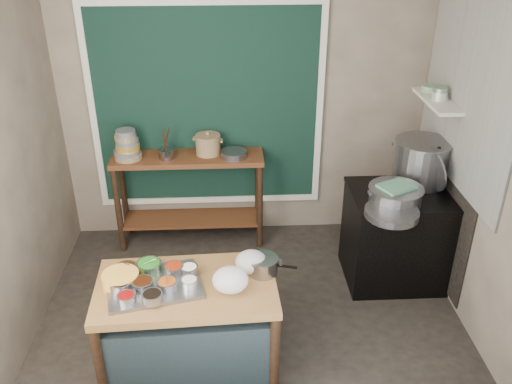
{
  "coord_description": "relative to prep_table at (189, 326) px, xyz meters",
  "views": [
    {
      "loc": [
        -0.14,
        -3.48,
        3.07
      ],
      "look_at": [
        0.05,
        0.25,
        1.09
      ],
      "focal_mm": 38.0,
      "sensor_mm": 36.0,
      "label": 1
    }
  ],
  "objects": [
    {
      "name": "floor",
      "position": [
        0.47,
        0.46,
        -0.39
      ],
      "size": [
        3.5,
        3.0,
        0.02
      ],
      "primitive_type": "cube",
      "color": "#2F2A24",
      "rests_on": "ground"
    },
    {
      "name": "back_wall",
      "position": [
        0.47,
        1.97,
        1.02
      ],
      "size": [
        3.5,
        0.02,
        2.8
      ],
      "primitive_type": "cube",
      "color": "gray",
      "rests_on": "floor"
    },
    {
      "name": "right_wall",
      "position": [
        2.23,
        0.46,
        1.02
      ],
      "size": [
        0.02,
        3.0,
        2.8
      ],
      "primitive_type": "cube",
      "color": "gray",
      "rests_on": "floor"
    },
    {
      "name": "curtain_panel",
      "position": [
        0.12,
        1.93,
        0.98
      ],
      "size": [
        2.1,
        0.02,
        1.9
      ],
      "primitive_type": "cube",
      "color": "black",
      "rests_on": "back_wall"
    },
    {
      "name": "curtain_frame",
      "position": [
        0.12,
        1.92,
        0.98
      ],
      "size": [
        2.22,
        0.03,
        2.02
      ],
      "primitive_type": null,
      "color": "beige",
      "rests_on": "back_wall"
    },
    {
      "name": "tile_panel",
      "position": [
        2.21,
        1.01,
        1.48
      ],
      "size": [
        0.02,
        1.7,
        1.7
      ],
      "primitive_type": "cube",
      "color": "#B2B2AA",
      "rests_on": "right_wall"
    },
    {
      "name": "soot_patch",
      "position": [
        2.21,
        1.11,
        0.32
      ],
      "size": [
        0.01,
        1.3,
        1.3
      ],
      "primitive_type": "cube",
      "color": "black",
      "rests_on": "right_wall"
    },
    {
      "name": "wall_shelf",
      "position": [
        2.1,
        1.31,
        1.23
      ],
      "size": [
        0.22,
        0.7,
        0.03
      ],
      "primitive_type": "cube",
      "color": "beige",
      "rests_on": "right_wall"
    },
    {
      "name": "prep_table",
      "position": [
        0.0,
        0.0,
        0.0
      ],
      "size": [
        1.28,
        0.77,
        0.75
      ],
      "primitive_type": "cube",
      "rotation": [
        0.0,
        0.0,
        0.04
      ],
      "color": "brown",
      "rests_on": "floor"
    },
    {
      "name": "back_counter",
      "position": [
        -0.08,
        1.74,
        0.1
      ],
      "size": [
        1.45,
        0.4,
        0.95
      ],
      "primitive_type": "cube",
      "color": "#4F2C16",
      "rests_on": "floor"
    },
    {
      "name": "stove_block",
      "position": [
        1.82,
        1.01,
        0.05
      ],
      "size": [
        0.9,
        0.68,
        0.85
      ],
      "primitive_type": "cube",
      "color": "black",
      "rests_on": "floor"
    },
    {
      "name": "stove_top",
      "position": [
        1.82,
        1.01,
        0.49
      ],
      "size": [
        0.92,
        0.69,
        0.03
      ],
      "primitive_type": "cube",
      "color": "black",
      "rests_on": "stove_block"
    },
    {
      "name": "condiment_tray",
      "position": [
        -0.22,
        -0.01,
        0.39
      ],
      "size": [
        0.71,
        0.58,
        0.03
      ],
      "primitive_type": "cube",
      "rotation": [
        0.0,
        0.0,
        0.23
      ],
      "color": "gray",
      "rests_on": "prep_table"
    },
    {
      "name": "condiment_bowls",
      "position": [
        -0.24,
        0.0,
        0.43
      ],
      "size": [
        0.6,
        0.49,
        0.07
      ],
      "color": "gray",
      "rests_on": "condiment_tray"
    },
    {
      "name": "yellow_basin",
      "position": [
        -0.44,
        0.02,
        0.42
      ],
      "size": [
        0.29,
        0.29,
        0.1
      ],
      "primitive_type": "cylinder",
      "rotation": [
        0.0,
        0.0,
        -0.18
      ],
      "color": "gold",
      "rests_on": "prep_table"
    },
    {
      "name": "saucepan",
      "position": [
        0.54,
        0.11,
        0.44
      ],
      "size": [
        0.28,
        0.28,
        0.12
      ],
      "primitive_type": null,
      "rotation": [
        0.0,
        0.0,
        -0.25
      ],
      "color": "gray",
      "rests_on": "prep_table"
    },
    {
      "name": "plastic_bag_a",
      "position": [
        0.31,
        -0.08,
        0.47
      ],
      "size": [
        0.29,
        0.27,
        0.18
      ],
      "primitive_type": "ellipsoid",
      "rotation": [
        0.0,
        0.0,
        -0.28
      ],
      "color": "white",
      "rests_on": "prep_table"
    },
    {
      "name": "plastic_bag_b",
      "position": [
        0.46,
        0.13,
        0.46
      ],
      "size": [
        0.27,
        0.25,
        0.17
      ],
      "primitive_type": "ellipsoid",
      "rotation": [
        0.0,
        0.0,
        0.27
      ],
      "color": "white",
      "rests_on": "prep_table"
    },
    {
      "name": "bowl_stack",
      "position": [
        -0.63,
        1.7,
        0.7
      ],
      "size": [
        0.25,
        0.25,
        0.29
      ],
      "color": "tan",
      "rests_on": "back_counter"
    },
    {
      "name": "utensil_cup",
      "position": [
        -0.27,
        1.69,
        0.62
      ],
      "size": [
        0.2,
        0.2,
        0.09
      ],
      "primitive_type": "cylinder",
      "rotation": [
        0.0,
        0.0,
        -0.42
      ],
      "color": "gray",
      "rests_on": "back_counter"
    },
    {
      "name": "ceramic_crock",
      "position": [
        0.12,
        1.78,
        0.66
      ],
      "size": [
        0.32,
        0.32,
        0.17
      ],
      "primitive_type": null,
      "rotation": [
        0.0,
        0.0,
        -0.29
      ],
      "color": "olive",
      "rests_on": "back_counter"
    },
    {
      "name": "wide_bowl",
      "position": [
        0.36,
        1.69,
        0.61
      ],
      "size": [
        0.33,
        0.33,
        0.06
      ],
      "primitive_type": "cylinder",
      "rotation": [
        0.0,
        0.0,
        -0.42
      ],
      "color": "gray",
      "rests_on": "back_counter"
    },
    {
      "name": "stock_pot",
      "position": [
        2.0,
        1.22,
        0.7
      ],
      "size": [
        0.63,
        0.63,
        0.39
      ],
      "primitive_type": null,
      "rotation": [
        0.0,
        0.0,
        -0.32
      ],
      "color": "gray",
      "rests_on": "stove_top"
    },
    {
      "name": "pot_lid",
      "position": [
        2.06,
        1.07,
        0.7
      ],
      "size": [
        0.17,
        0.42,
        0.4
      ],
      "primitive_type": "cylinder",
      "rotation": [
        0.0,
        1.36,
        0.18
      ],
      "color": "gray",
      "rests_on": "stove_top"
    },
    {
      "name": "steamer",
      "position": [
        1.68,
        0.83,
        0.58
      ],
      "size": [
        0.53,
        0.53,
        0.15
      ],
      "primitive_type": null,
      "rotation": [
        0.0,
        0.0,
        0.16
      ],
      "color": "gray",
      "rests_on": "stove_top"
    },
    {
      "name": "green_cloth",
      "position": [
        1.68,
        0.83,
        0.66
      ],
      "size": [
        0.34,
        0.31,
        0.02
      ],
      "primitive_type": "cube",
      "rotation": [
        0.0,
        0.0,
        0.48
      ],
      "color": "#55976F",
      "rests_on": "steamer"
    },
    {
      "name": "shallow_pan",
      "position": [
        1.6,
        0.63,
        0.53
      ],
      "size": [
        0.46,
        0.46,
        0.06
      ],
      "primitive_type": "cylinder",
      "rotation": [
        0.0,
        0.0,
        0.07
      ],
      "color": "gray",
      "rests_on": "stove_top"
    },
    {
      "name": "shelf_bowl_stack",
      "position": [
        2.1,
        1.29,
        1.29
      ],
      "size": [
        0.14,
        0.14,
        0.11
      ],
      "color": "silver",
      "rests_on": "wall_shelf"
    },
    {
      "name": "shelf_bowl_green",
      "position": [
        2.1,
        1.53,
        1.27
      ],
      "size": [
        0.16,
        0.16,
        0.05
      ],
      "primitive_type": "cylinder",
      "rotation": [
        0.0,
        0.0,
        0.08
      ],
      "color": "gray",
      "rests_on": "wall_shelf"
    }
  ]
}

